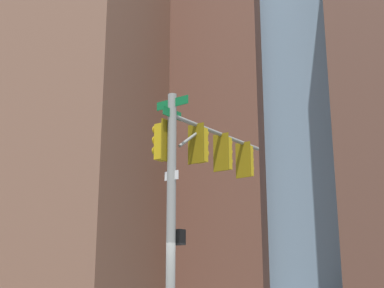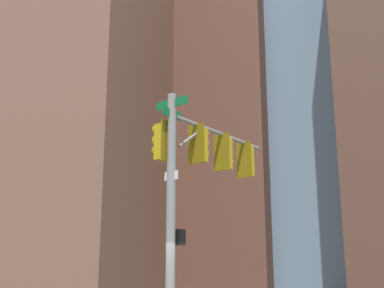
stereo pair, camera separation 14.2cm
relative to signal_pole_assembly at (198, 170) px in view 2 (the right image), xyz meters
The scene contains 4 objects.
signal_pole_assembly is the anchor object (origin of this frame).
building_brick_nearside 51.08m from the signal_pole_assembly, 48.13° to the right, with size 24.85×16.48×56.22m, color #845B47.
building_brick_midblock 54.69m from the signal_pole_assembly, 69.40° to the right, with size 21.49×14.33×46.34m, color brown.
building_glass_tower 64.33m from the signal_pole_assembly, 84.39° to the right, with size 33.89×23.50×71.74m, color #7A99B2.
Camera 2 is at (-5.40, 13.01, 1.42)m, focal length 50.30 mm.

